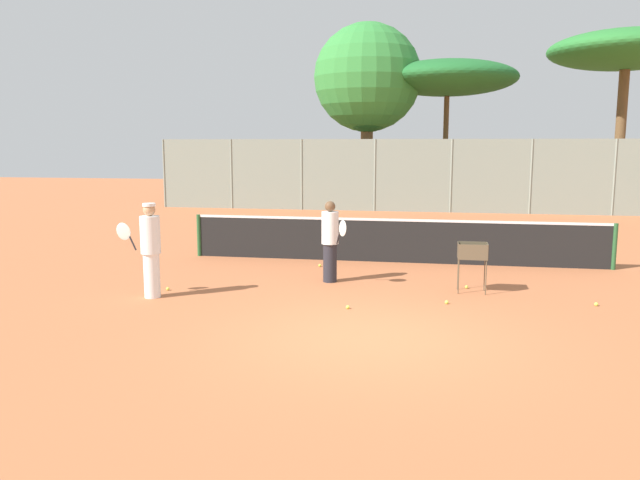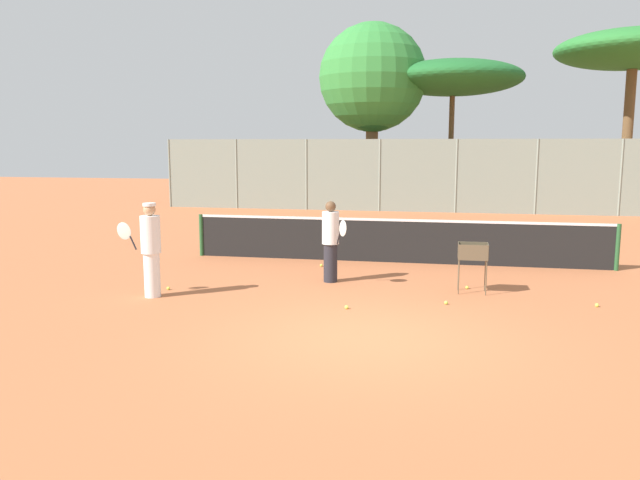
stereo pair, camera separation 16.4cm
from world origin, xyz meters
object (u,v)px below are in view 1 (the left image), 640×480
object	(u,v)px
player_white_outfit	(330,241)
player_red_cap	(150,249)
ball_cart	(472,255)
tennis_net	(395,240)

from	to	relation	value
player_white_outfit	player_red_cap	size ratio (longest dim) A/B	0.95
player_white_outfit	ball_cart	world-z (taller)	player_white_outfit
tennis_net	ball_cart	size ratio (longest dim) A/B	10.44
player_white_outfit	player_red_cap	xyz separation A→B (m)	(-3.08, -1.92, 0.05)
tennis_net	player_white_outfit	bearing A→B (deg)	-115.92
player_red_cap	tennis_net	bearing A→B (deg)	-131.96
tennis_net	ball_cart	world-z (taller)	tennis_net
player_red_cap	player_white_outfit	bearing A→B (deg)	-145.62
player_white_outfit	ball_cart	size ratio (longest dim) A/B	1.75
tennis_net	player_white_outfit	world-z (taller)	player_white_outfit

